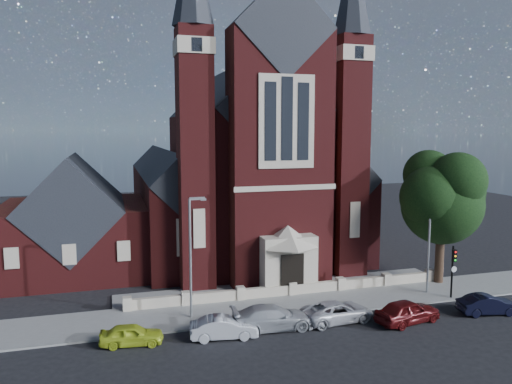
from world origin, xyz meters
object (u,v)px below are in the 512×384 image
car_silver_b (273,317)px  parish_hall (74,227)px  car_silver_a (224,328)px  church (238,170)px  street_lamp_right (430,234)px  street_lamp_left (192,251)px  car_dark_red (407,311)px  car_lime_van (132,335)px  street_tree (446,199)px  car_white_suv (337,312)px  traffic_signal (453,265)px  car_navy (488,305)px

car_silver_b → parish_hall: bearing=39.8°
car_silver_a → car_silver_b: size_ratio=0.77×
church → street_lamp_right: (10.09, -18.94, -3.59)m
street_lamp_left → parish_hall: bearing=120.0°
car_silver_a → car_dark_red: car_dark_red is taller
church → street_lamp_right: church is taller
car_lime_van → street_tree: bearing=-72.3°
street_tree → street_lamp_left: 20.71m
car_lime_van → car_white_suv: (12.99, -0.10, 0.05)m
parish_hall → car_lime_van: size_ratio=3.38×
street_lamp_left → traffic_signal: street_lamp_left is taller
car_silver_a → car_lime_van: bearing=90.4°
car_silver_b → car_white_suv: 4.43m
church → car_silver_a: (-6.63, -22.56, -7.52)m
car_silver_a → parish_hall: bearing=34.9°
church → parish_hall: (-16.00, -4.94, -4.17)m
car_silver_b → traffic_signal: bearing=-80.4°
parish_hall → car_white_suv: bearing=-45.1°
parish_hall → traffic_signal: 31.20m
church → traffic_signal: 23.94m
traffic_signal → car_lime_van: size_ratio=1.11×
street_tree → traffic_signal: street_tree is taller
church → car_lime_van: church is taller
parish_hall → car_white_suv: 24.39m
parish_hall → car_dark_red: parish_hall is taller
car_silver_a → church: bearing=-9.5°
car_lime_van → car_silver_b: car_silver_b is taller
street_lamp_left → car_dark_red: street_lamp_left is taller
street_tree → car_navy: (-1.21, -6.50, -6.30)m
street_lamp_right → car_navy: street_lamp_right is taller
traffic_signal → car_lime_van: traffic_signal is taller
street_lamp_right → car_dark_red: (-4.82, -4.61, -3.83)m
street_lamp_right → car_navy: 6.34m
street_tree → street_lamp_left: street_tree is taller
traffic_signal → car_silver_a: (-17.63, -2.05, -1.92)m
street_tree → street_lamp_right: 3.84m
traffic_signal → car_dark_red: traffic_signal is taller
church → car_silver_a: 24.69m
street_lamp_right → car_white_suv: 10.35m
car_silver_a → car_silver_b: car_silver_b is taller
car_lime_van → car_silver_a: bearing=-89.7°
car_white_suv → car_dark_red: bearing=-114.3°
street_tree → traffic_signal: (-1.60, -3.28, -4.38)m
church → car_navy: size_ratio=8.67×
car_navy → parish_hall: bearing=65.1°
car_silver_b → car_navy: (14.78, -1.67, -0.09)m
car_navy → car_white_suv: bearing=90.3°
street_tree → car_lime_van: street_tree is taller
car_navy → street_tree: bearing=-1.0°
street_lamp_left → car_navy: street_lamp_left is taller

